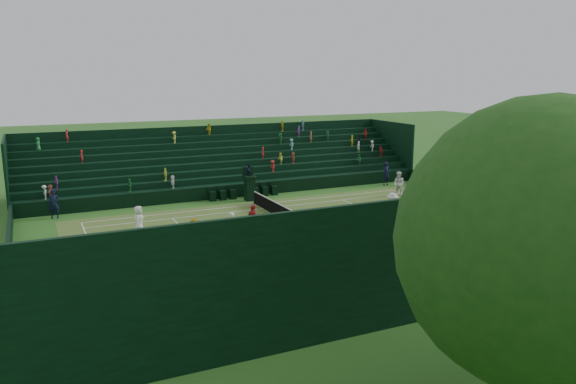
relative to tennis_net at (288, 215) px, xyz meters
The scene contains 17 objects.
ground 0.53m from the tennis_net, ahead, with size 160.00×160.00×0.00m, color #28611E.
court_surface 0.52m from the tennis_net, ahead, with size 12.97×26.77×0.01m, color #387527.
perimeter_wall_north 15.89m from the tennis_net, 90.00° to the left, with size 17.17×0.20×1.00m, color black.
perimeter_wall_south 15.89m from the tennis_net, 90.00° to the right, with size 17.17×0.20×1.00m, color black.
perimeter_wall_east 8.49m from the tennis_net, ahead, with size 0.20×31.77×1.00m, color black.
perimeter_wall_west 8.49m from the tennis_net, behind, with size 0.20×31.77×1.00m, color black.
north_grandstand 12.70m from the tennis_net, ahead, with size 6.60×32.00×4.90m.
south_grandstand 12.70m from the tennis_net, behind, with size 6.60×32.00×4.90m.
tennis_net is the anchor object (origin of this frame).
umpire_chair 7.03m from the tennis_net, behind, with size 0.87×0.87×2.74m.
courtside_chairs 8.01m from the tennis_net, behind, with size 0.47×5.44×1.02m.
player_near_west 9.13m from the tennis_net, 97.35° to the right, with size 0.86×0.56×1.76m, color white.
player_near_east 5.12m from the tennis_net, 62.87° to the right, with size 0.63×0.41×1.71m, color white.
player_far_west 11.74m from the tennis_net, 108.13° to the left, with size 0.92×0.71×1.88m, color white.
player_far_east 6.56m from the tennis_net, 63.29° to the left, with size 1.28×0.74×1.99m, color white.
line_judge_north 14.67m from the tennis_net, 120.57° to the left, with size 0.73×0.48×2.00m, color black.
line_judge_south 15.26m from the tennis_net, 119.28° to the right, with size 0.71×0.46×1.94m, color black.
Camera 1 is at (31.11, -14.53, 9.33)m, focal length 35.00 mm.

